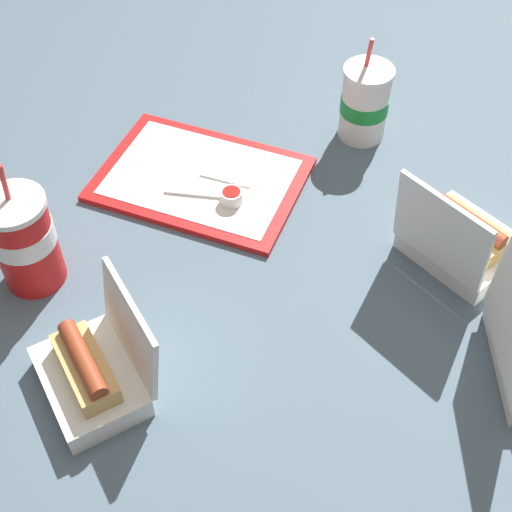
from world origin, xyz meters
name	(u,v)px	position (x,y,z in m)	size (l,w,h in m)	color
ground_plane	(288,273)	(0.00, 0.00, 0.00)	(3.20, 3.20, 0.00)	#4C6070
food_tray	(200,179)	(0.24, -0.12, 0.01)	(0.40, 0.30, 0.01)	red
ketchup_cup	(232,196)	(0.16, -0.09, 0.03)	(0.04, 0.04, 0.02)	white
napkin_stack	(234,164)	(0.20, -0.18, 0.02)	(0.10, 0.10, 0.00)	white
plastic_fork	(194,193)	(0.23, -0.08, 0.02)	(0.11, 0.01, 0.01)	white
clamshell_hotdog_center	(461,240)	(-0.24, -0.17, 0.04)	(0.22, 0.22, 0.19)	white
clamshell_hotdog_left	(94,371)	(0.15, 0.32, 0.04)	(0.22, 0.22, 0.16)	white
soda_cup_left	(24,240)	(0.36, 0.20, 0.09)	(0.10, 0.10, 0.23)	red
soda_cup_center	(365,103)	(0.03, -0.39, 0.08)	(0.10, 0.10, 0.21)	white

